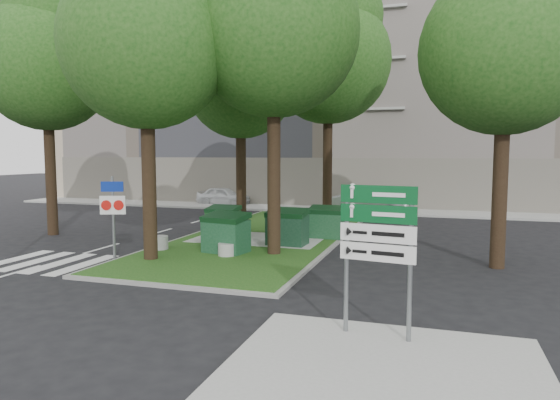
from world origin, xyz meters
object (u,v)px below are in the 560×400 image
at_px(traffic_sign_pole, 113,207).
at_px(car_white, 224,196).
at_px(tree_median_mid, 243,72).
at_px(tree_median_far, 331,49).
at_px(bollard_left, 159,243).
at_px(bollard_mid, 225,242).
at_px(tree_median_near_left, 149,28).
at_px(litter_bin, 341,222).
at_px(dumpster_b, 226,233).
at_px(car_silver, 370,203).
at_px(tree_street_left, 48,53).
at_px(bollard_right, 227,249).
at_px(directional_sign, 378,237).
at_px(dumpster_d, 326,222).
at_px(dumpster_c, 287,227).
at_px(tree_street_right, 509,33).
at_px(tree_median_near_right, 277,14).
at_px(dumpster_a, 223,221).

bearing_deg(traffic_sign_pole, car_white, 81.47).
height_order(tree_median_mid, tree_median_far, tree_median_far).
xyz_separation_m(bollard_left, bollard_mid, (2.06, 1.02, -0.03)).
bearing_deg(traffic_sign_pole, tree_median_near_left, -17.12).
bearing_deg(car_white, litter_bin, -130.71).
relative_size(dumpster_b, car_silver, 0.38).
relative_size(dumpster_b, traffic_sign_pole, 0.60).
xyz_separation_m(tree_street_left, litter_bin, (11.61, 4.31, -7.19)).
xyz_separation_m(bollard_left, litter_bin, (5.30, 6.39, 0.11)).
distance_m(tree_median_near_left, bollard_right, 7.37).
relative_size(bollard_right, traffic_sign_pole, 0.21).
distance_m(tree_street_left, directional_sign, 17.72).
bearing_deg(bollard_left, bollard_right, -6.45).
xyz_separation_m(tree_median_near_left, car_silver, (5.00, 14.37, -6.61)).
bearing_deg(bollard_mid, car_silver, 73.10).
xyz_separation_m(dumpster_d, car_silver, (0.59, 8.78, -0.02)).
height_order(tree_median_near_left, bollard_right, tree_median_near_left).
xyz_separation_m(tree_median_far, car_white, (-8.82, 7.44, -7.70)).
xyz_separation_m(litter_bin, traffic_sign_pole, (-6.04, -7.90, 1.30)).
bearing_deg(dumpster_c, traffic_sign_pole, -139.56).
bearing_deg(tree_street_left, car_silver, 42.17).
bearing_deg(tree_street_right, tree_street_left, 176.73).
xyz_separation_m(tree_median_near_right, tree_median_far, (0.20, 7.50, 0.33)).
height_order(dumpster_a, litter_bin, dumpster_a).
xyz_separation_m(tree_median_near_left, tree_median_mid, (0.50, 6.50, -0.34)).
bearing_deg(tree_median_mid, bollard_right, -74.02).
height_order(dumpster_b, directional_sign, directional_sign).
bearing_deg(car_silver, tree_median_near_right, 176.16).
xyz_separation_m(dumpster_b, dumpster_d, (2.63, 3.95, -0.05)).
distance_m(bollard_left, bollard_right, 2.75).
relative_size(dumpster_d, bollard_mid, 2.52).
bearing_deg(litter_bin, dumpster_d, -95.15).
distance_m(dumpster_c, car_silver, 10.89).
relative_size(dumpster_d, litter_bin, 2.03).
height_order(dumpster_a, bollard_right, dumpster_a).
distance_m(tree_street_left, bollard_right, 11.88).
bearing_deg(traffic_sign_pole, tree_street_left, 126.42).
bearing_deg(bollard_mid, tree_median_far, 71.77).
xyz_separation_m(tree_median_near_left, dumpster_a, (0.18, 5.00, -6.61)).
xyz_separation_m(dumpster_c, directional_sign, (4.23, -8.36, 1.21)).
bearing_deg(bollard_left, dumpster_c, 28.16).
relative_size(bollard_mid, litter_bin, 0.80).
distance_m(bollard_left, bollard_mid, 2.30).
bearing_deg(tree_median_near_left, tree_median_near_right, 29.74).
bearing_deg(dumpster_a, litter_bin, 35.86).
height_order(car_white, car_silver, car_silver).
height_order(bollard_left, car_silver, car_silver).
bearing_deg(bollard_mid, litter_bin, 58.92).
bearing_deg(car_white, dumpster_d, -137.51).
xyz_separation_m(tree_median_near_left, directional_sign, (7.62, -4.75, -5.34)).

